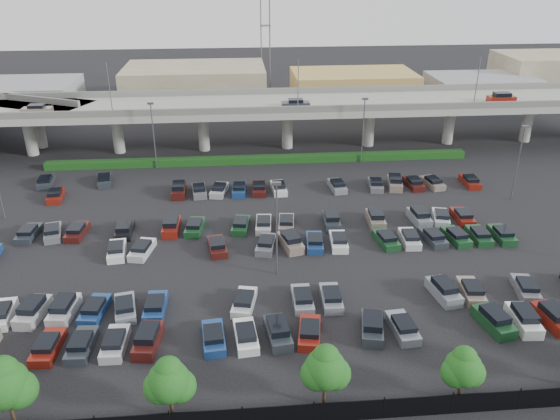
# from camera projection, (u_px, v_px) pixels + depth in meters

# --- Properties ---
(ground) EXTENTS (280.00, 280.00, 0.00)m
(ground) POSITION_uv_depth(u_px,v_px,m) (271.00, 237.00, 63.85)
(ground) COLOR black
(overpass) EXTENTS (150.00, 13.00, 15.80)m
(overpass) POSITION_uv_depth(u_px,v_px,m) (256.00, 108.00, 89.61)
(overpass) COLOR gray
(overpass) RESTS_ON ground
(hedge) EXTENTS (66.00, 1.60, 1.10)m
(hedge) POSITION_uv_depth(u_px,v_px,m) (260.00, 160.00, 86.11)
(hedge) COLOR #113C13
(hedge) RESTS_ON ground
(fence) EXTENTS (70.00, 0.10, 2.00)m
(fence) POSITION_uv_depth(u_px,v_px,m) (299.00, 414.00, 38.26)
(fence) COLOR black
(fence) RESTS_ON ground
(tree_row) EXTENTS (65.07, 3.66, 5.94)m
(tree_row) POSITION_uv_depth(u_px,v_px,m) (307.00, 370.00, 38.52)
(tree_row) COLOR #332316
(tree_row) RESTS_ON ground
(parked_cars) EXTENTS (63.03, 41.66, 1.67)m
(parked_cars) POSITION_uv_depth(u_px,v_px,m) (268.00, 253.00, 59.41)
(parked_cars) COLOR gray
(parked_cars) RESTS_ON ground
(light_poles) EXTENTS (66.90, 48.38, 10.30)m
(light_poles) POSITION_uv_depth(u_px,v_px,m) (234.00, 183.00, 62.65)
(light_poles) COLOR #535359
(light_poles) RESTS_ON ground
(distant_buildings) EXTENTS (138.00, 24.00, 9.00)m
(distant_buildings) POSITION_uv_depth(u_px,v_px,m) (308.00, 86.00, 118.82)
(distant_buildings) COLOR gray
(distant_buildings) RESTS_ON ground
(comm_tower) EXTENTS (2.40, 2.40, 30.00)m
(comm_tower) POSITION_uv_depth(u_px,v_px,m) (265.00, 23.00, 124.06)
(comm_tower) COLOR #535359
(comm_tower) RESTS_ON ground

